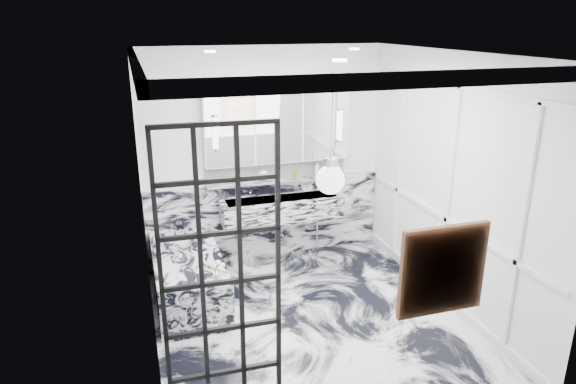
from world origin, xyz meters
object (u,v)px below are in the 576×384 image
object	(u,v)px
mirror_cabinet	(278,124)
bathtub	(188,277)
trough_sink	(282,209)
crittall_door	(222,283)

from	to	relation	value
mirror_cabinet	bathtub	distance (m)	2.20
trough_sink	mirror_cabinet	world-z (taller)	mirror_cabinet
crittall_door	trough_sink	size ratio (longest dim) A/B	1.51
trough_sink	bathtub	xyz separation A→B (m)	(-1.33, -0.66, -0.45)
mirror_cabinet	crittall_door	bearing A→B (deg)	-114.16
crittall_door	trough_sink	distance (m)	2.94
trough_sink	bathtub	world-z (taller)	trough_sink
mirror_cabinet	bathtub	xyz separation A→B (m)	(-1.32, -0.83, -1.54)
crittall_door	trough_sink	world-z (taller)	crittall_door
bathtub	trough_sink	bearing A→B (deg)	26.48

